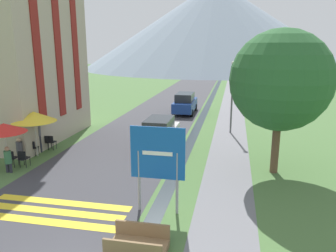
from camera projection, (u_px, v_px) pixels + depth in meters
ground_plane at (187, 118)px, 27.32m from camera, size 160.00×160.00×0.00m
road at (178, 99)px, 37.33m from camera, size 6.40×60.00×0.01m
footpath at (232, 101)px, 36.15m from camera, size 2.20×60.00×0.01m
drainage_channel at (211, 100)px, 36.61m from camera, size 0.60×60.00×0.00m
crosswalk_marking at (53, 211)px, 11.85m from camera, size 5.44×1.84×0.01m
mountain_distant at (215, 25)px, 89.27m from camera, size 71.14×71.14×22.83m
hotel_building at (17, 28)px, 19.89m from camera, size 5.73×8.48×12.91m
road_sign at (158, 159)px, 11.37m from camera, size 1.94×0.11×3.16m
footbridge at (138, 245)px, 9.47m from camera, size 1.70×1.10×0.65m
parked_car_near at (160, 133)px, 19.02m from camera, size 1.75×4.26×1.82m
parked_car_far at (185, 103)px, 29.15m from camera, size 1.79×4.44×1.82m
cafe_chair_far_right at (51, 141)px, 18.84m from camera, size 0.40×0.40×0.85m
cafe_chair_near_left at (12, 157)px, 16.12m from camera, size 0.40×0.40×0.85m
cafe_chair_middle at (33, 147)px, 17.78m from camera, size 0.40×0.40×0.85m
cafe_chair_far_left at (46, 141)px, 18.84m from camera, size 0.40×0.40×0.85m
cafe_chair_near_right at (23, 157)px, 16.09m from camera, size 0.40×0.40×0.85m
cafe_umbrella_front_red at (4, 128)px, 15.23m from camera, size 2.04×2.04×2.35m
cafe_umbrella_middle_yellow at (34, 117)px, 17.34m from camera, size 2.33×2.33×2.47m
person_seated_far at (8, 158)px, 15.36m from camera, size 0.32×0.32×1.28m
person_seated_near at (19, 148)px, 17.03m from camera, size 0.32×0.32×1.22m
person_standing_terrace at (38, 135)px, 18.26m from camera, size 0.32×0.32×1.74m
streetlamp at (232, 91)px, 22.02m from camera, size 0.28×0.28×4.88m
tree_by_path at (281, 80)px, 14.56m from camera, size 4.55×4.55×6.63m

